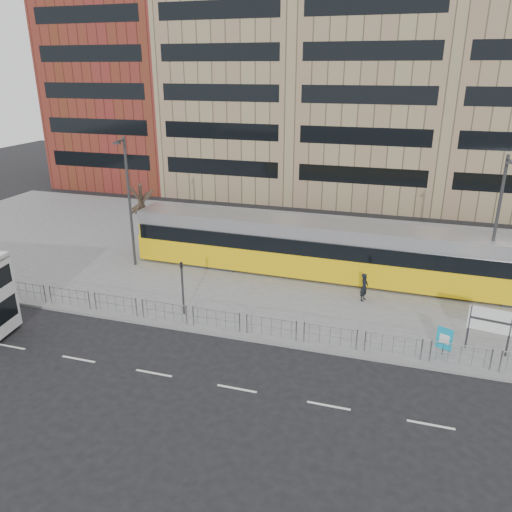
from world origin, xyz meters
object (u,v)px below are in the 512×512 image
(tram, at_px, (362,254))
(ad_panel, at_px, (444,339))
(traffic_light_west, at_px, (182,282))
(lamp_post_west, at_px, (129,198))
(bare_tree, at_px, (139,181))
(station_sign, at_px, (490,322))
(pedestrian, at_px, (364,287))
(lamp_post_east, at_px, (496,224))

(tram, height_order, ad_panel, tram)
(traffic_light_west, bearing_deg, lamp_post_west, 115.56)
(ad_panel, bearing_deg, traffic_light_west, -157.04)
(ad_panel, bearing_deg, bare_tree, -178.67)
(station_sign, distance_m, traffic_light_west, 15.64)
(traffic_light_west, bearing_deg, tram, 18.75)
(ad_panel, xyz_separation_m, lamp_post_west, (-20.05, 6.02, 3.94))
(bare_tree, bearing_deg, ad_panel, -22.48)
(ad_panel, bearing_deg, pedestrian, 154.37)
(pedestrian, xyz_separation_m, bare_tree, (-16.39, 3.60, 4.54))
(tram, xyz_separation_m, pedestrian, (0.49, -3.02, -0.97))
(tram, xyz_separation_m, bare_tree, (-15.90, 0.57, 3.57))
(tram, distance_m, bare_tree, 16.31)
(ad_panel, relative_size, lamp_post_east, 0.17)
(pedestrian, relative_size, lamp_post_east, 0.20)
(traffic_light_west, bearing_deg, station_sign, -19.79)
(lamp_post_east, height_order, bare_tree, lamp_post_east)
(traffic_light_west, xyz_separation_m, lamp_post_west, (-6.42, 5.82, 2.79))
(lamp_post_east, bearing_deg, ad_panel, -109.69)
(tram, distance_m, lamp_post_west, 15.74)
(ad_panel, relative_size, pedestrian, 0.83)
(pedestrian, bearing_deg, station_sign, -105.94)
(pedestrian, bearing_deg, ad_panel, -122.26)
(station_sign, distance_m, ad_panel, 2.31)
(tram, distance_m, ad_panel, 9.30)
(station_sign, bearing_deg, bare_tree, 170.61)
(traffic_light_west, relative_size, lamp_post_west, 0.35)
(station_sign, distance_m, lamp_post_east, 7.09)
(tram, relative_size, lamp_post_east, 3.61)
(tram, height_order, traffic_light_west, tram)
(ad_panel, distance_m, bare_tree, 22.77)
(tram, height_order, bare_tree, bare_tree)
(tram, relative_size, bare_tree, 4.09)
(ad_panel, height_order, pedestrian, pedestrian)
(station_sign, xyz_separation_m, bare_tree, (-22.61, 7.65, 3.80))
(lamp_post_west, bearing_deg, traffic_light_west, -42.18)
(pedestrian, bearing_deg, lamp_post_east, -54.08)
(ad_panel, xyz_separation_m, traffic_light_west, (-13.63, 0.20, 1.15))
(tram, xyz_separation_m, lamp_post_east, (7.31, -0.71, 2.82))
(station_sign, xyz_separation_m, traffic_light_west, (-15.62, -0.67, 0.39))
(pedestrian, distance_m, traffic_light_west, 10.59)
(tram, distance_m, traffic_light_west, 11.82)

